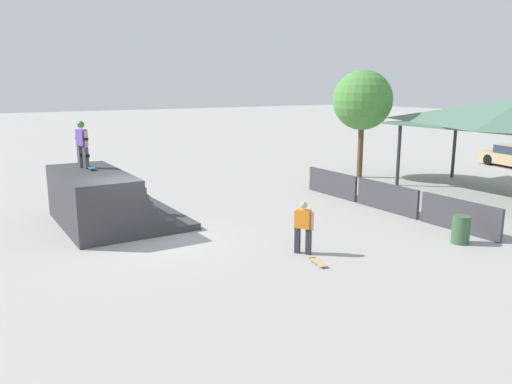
# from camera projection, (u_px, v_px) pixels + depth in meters

# --- Properties ---
(ground_plane) EXTENTS (160.00, 160.00, 0.00)m
(ground_plane) POSITION_uv_depth(u_px,v_px,m) (144.00, 239.00, 15.39)
(ground_plane) COLOR #A3A09B
(quarter_pipe_ramp) EXTENTS (4.78, 3.86, 1.84)m
(quarter_pipe_ramp) POSITION_uv_depth(u_px,v_px,m) (103.00, 201.00, 16.89)
(quarter_pipe_ramp) COLOR #38383D
(quarter_pipe_ramp) RESTS_ON ground
(skater_on_deck) EXTENTS (0.70, 0.37, 1.63)m
(skater_on_deck) POSITION_uv_depth(u_px,v_px,m) (82.00, 141.00, 17.13)
(skater_on_deck) COLOR #4C4C51
(skater_on_deck) RESTS_ON quarter_pipe_ramp
(skateboard_on_deck) EXTENTS (0.80, 0.21, 0.09)m
(skateboard_on_deck) POSITION_uv_depth(u_px,v_px,m) (91.00, 168.00, 17.05)
(skateboard_on_deck) COLOR red
(skateboard_on_deck) RESTS_ON quarter_pipe_ramp
(bystander_walking) EXTENTS (0.55, 0.43, 1.51)m
(bystander_walking) POSITION_uv_depth(u_px,v_px,m) (303.00, 225.00, 13.93)
(bystander_walking) COLOR #2D2D33
(bystander_walking) RESTS_ON ground
(skateboard_on_ground) EXTENTS (0.80, 0.34, 0.09)m
(skateboard_on_ground) POSITION_uv_depth(u_px,v_px,m) (317.00, 262.00, 13.29)
(skateboard_on_ground) COLOR silver
(skateboard_on_ground) RESTS_ON ground
(barrier_fence) EXTENTS (9.31, 0.12, 1.05)m
(barrier_fence) POSITION_uv_depth(u_px,v_px,m) (387.00, 197.00, 18.77)
(barrier_fence) COLOR #3D3D42
(barrier_fence) RESTS_ON ground
(tree_beside_pavilion) EXTENTS (2.99, 2.99, 5.42)m
(tree_beside_pavilion) POSITION_uv_depth(u_px,v_px,m) (362.00, 100.00, 24.98)
(tree_beside_pavilion) COLOR brown
(tree_beside_pavilion) RESTS_ON ground
(trash_bin) EXTENTS (0.52, 0.52, 0.85)m
(trash_bin) POSITION_uv_depth(u_px,v_px,m) (461.00, 230.00, 14.94)
(trash_bin) COLOR #385B3D
(trash_bin) RESTS_ON ground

